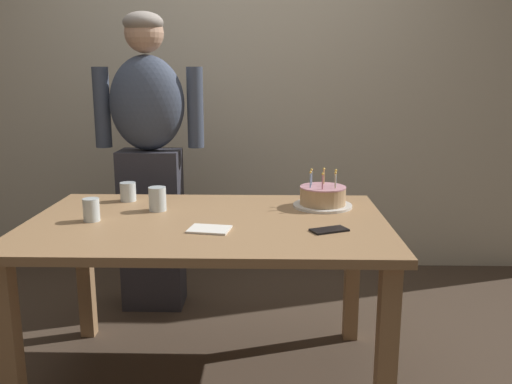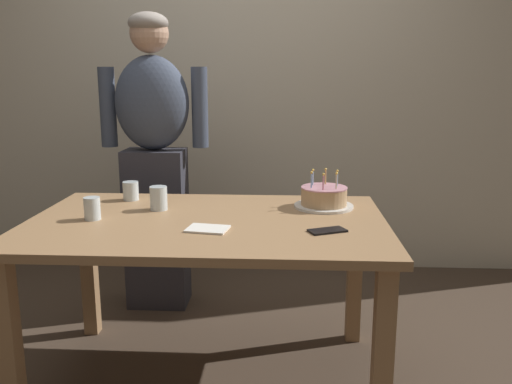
{
  "view_description": "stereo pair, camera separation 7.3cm",
  "coord_description": "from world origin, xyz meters",
  "px_view_note": "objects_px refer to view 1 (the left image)",
  "views": [
    {
      "loc": [
        0.26,
        -2.18,
        1.34
      ],
      "look_at": [
        0.2,
        0.1,
        0.84
      ],
      "focal_mm": 37.95,
      "sensor_mm": 36.0,
      "label": 1
    },
    {
      "loc": [
        0.33,
        -2.18,
        1.34
      ],
      "look_at": [
        0.2,
        0.1,
        0.84
      ],
      "focal_mm": 37.95,
      "sensor_mm": 36.0,
      "label": 2
    }
  ],
  "objects_px": {
    "birthday_cake": "(323,197)",
    "napkin_stack": "(209,229)",
    "water_glass_far": "(128,192)",
    "cell_phone": "(329,230)",
    "person_man_bearded": "(150,158)",
    "water_glass_side": "(91,210)",
    "water_glass_near": "(157,199)"
  },
  "relations": [
    {
      "from": "water_glass_near",
      "to": "person_man_bearded",
      "type": "xyz_separation_m",
      "value": [
        -0.17,
        0.65,
        0.08
      ]
    },
    {
      "from": "water_glass_side",
      "to": "cell_phone",
      "type": "xyz_separation_m",
      "value": [
        0.97,
        -0.12,
        -0.04
      ]
    },
    {
      "from": "water_glass_near",
      "to": "birthday_cake",
      "type": "bearing_deg",
      "value": 6.67
    },
    {
      "from": "water_glass_side",
      "to": "person_man_bearded",
      "type": "xyz_separation_m",
      "value": [
        0.07,
        0.83,
        0.09
      ]
    },
    {
      "from": "napkin_stack",
      "to": "birthday_cake",
      "type": "bearing_deg",
      "value": 39.24
    },
    {
      "from": "cell_phone",
      "to": "napkin_stack",
      "type": "xyz_separation_m",
      "value": [
        -0.47,
        -0.0,
        0.0
      ]
    },
    {
      "from": "birthday_cake",
      "to": "water_glass_near",
      "type": "height_order",
      "value": "birthday_cake"
    },
    {
      "from": "birthday_cake",
      "to": "water_glass_side",
      "type": "xyz_separation_m",
      "value": [
        -0.98,
        -0.27,
        0.0
      ]
    },
    {
      "from": "birthday_cake",
      "to": "napkin_stack",
      "type": "xyz_separation_m",
      "value": [
        -0.48,
        -0.39,
        -0.04
      ]
    },
    {
      "from": "person_man_bearded",
      "to": "cell_phone",
      "type": "bearing_deg",
      "value": 133.55
    },
    {
      "from": "water_glass_side",
      "to": "cell_phone",
      "type": "distance_m",
      "value": 0.98
    },
    {
      "from": "water_glass_far",
      "to": "cell_phone",
      "type": "xyz_separation_m",
      "value": [
        0.91,
        -0.49,
        -0.04
      ]
    },
    {
      "from": "birthday_cake",
      "to": "water_glass_near",
      "type": "bearing_deg",
      "value": -173.33
    },
    {
      "from": "water_glass_side",
      "to": "person_man_bearded",
      "type": "bearing_deg",
      "value": 85.45
    },
    {
      "from": "water_glass_near",
      "to": "napkin_stack",
      "type": "xyz_separation_m",
      "value": [
        0.26,
        -0.3,
        -0.05
      ]
    },
    {
      "from": "water_glass_side",
      "to": "napkin_stack",
      "type": "xyz_separation_m",
      "value": [
        0.5,
        -0.13,
        -0.04
      ]
    },
    {
      "from": "water_glass_side",
      "to": "person_man_bearded",
      "type": "height_order",
      "value": "person_man_bearded"
    },
    {
      "from": "water_glass_near",
      "to": "water_glass_far",
      "type": "distance_m",
      "value": 0.26
    },
    {
      "from": "cell_phone",
      "to": "napkin_stack",
      "type": "relative_size",
      "value": 0.91
    },
    {
      "from": "birthday_cake",
      "to": "cell_phone",
      "type": "distance_m",
      "value": 0.39
    },
    {
      "from": "person_man_bearded",
      "to": "water_glass_far",
      "type": "bearing_deg",
      "value": 89.29
    },
    {
      "from": "birthday_cake",
      "to": "person_man_bearded",
      "type": "relative_size",
      "value": 0.16
    },
    {
      "from": "water_glass_far",
      "to": "water_glass_side",
      "type": "height_order",
      "value": "water_glass_side"
    },
    {
      "from": "birthday_cake",
      "to": "water_glass_side",
      "type": "bearing_deg",
      "value": -164.84
    },
    {
      "from": "water_glass_near",
      "to": "water_glass_far",
      "type": "xyz_separation_m",
      "value": [
        -0.18,
        0.18,
        -0.01
      ]
    },
    {
      "from": "napkin_stack",
      "to": "person_man_bearded",
      "type": "distance_m",
      "value": 1.06
    },
    {
      "from": "birthday_cake",
      "to": "person_man_bearded",
      "type": "xyz_separation_m",
      "value": [
        -0.92,
        0.56,
        0.09
      ]
    },
    {
      "from": "water_glass_near",
      "to": "person_man_bearded",
      "type": "relative_size",
      "value": 0.06
    },
    {
      "from": "water_glass_far",
      "to": "person_man_bearded",
      "type": "xyz_separation_m",
      "value": [
        0.01,
        0.47,
        0.09
      ]
    },
    {
      "from": "napkin_stack",
      "to": "cell_phone",
      "type": "bearing_deg",
      "value": 0.13
    },
    {
      "from": "person_man_bearded",
      "to": "napkin_stack",
      "type": "bearing_deg",
      "value": 114.65
    },
    {
      "from": "water_glass_near",
      "to": "person_man_bearded",
      "type": "distance_m",
      "value": 0.68
    }
  ]
}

